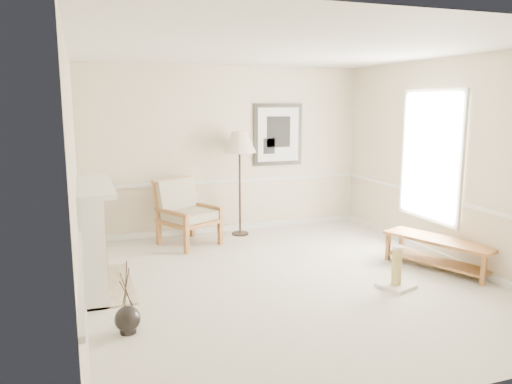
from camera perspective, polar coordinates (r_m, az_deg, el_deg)
ground at (r=6.56m, az=3.59°, el=-10.13°), size 5.50×5.50×0.00m
room at (r=6.28m, az=4.67°, el=6.44°), size 5.04×5.54×2.92m
fireplace at (r=6.46m, az=-18.15°, el=-4.98°), size 0.64×1.64×1.31m
floor_vase at (r=5.30m, az=-14.47°, el=-13.95°), size 0.26×0.26×0.76m
armchair at (r=8.16m, az=-8.20°, el=-1.95°), size 1.09×1.12×1.06m
floor_lamp at (r=8.46m, az=-1.89°, el=5.39°), size 0.63×0.63×1.79m
bench at (r=7.34m, az=20.19°, el=-6.12°), size 1.00×1.59×0.44m
scratching_post at (r=6.50m, az=15.75°, el=-9.09°), size 0.48×0.48×0.54m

